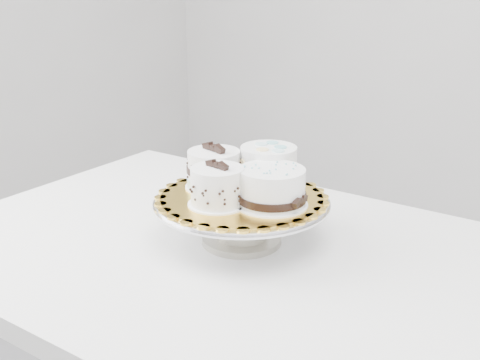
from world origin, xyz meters
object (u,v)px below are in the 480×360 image
Objects in this scene: cake_board at (242,197)px; cake_banded at (214,171)px; cake_dots at (268,166)px; cake_stand at (242,212)px; cake_swirl at (217,187)px; cake_ribbon at (272,189)px; table at (237,288)px.

cake_banded reaches higher than cake_board.
cake_board is 2.32× the size of cake_dots.
cake_stand is 3.09× the size of cake_swirl.
cake_banded is (-0.07, 0.01, 0.04)m from cake_board.
cake_ribbon reaches higher than cake_board.
cake_ribbon is (0.14, -0.01, -0.00)m from cake_banded.
cake_swirl reaches higher than cake_board.
cake_banded is (-0.06, 0.07, 0.00)m from cake_swirl.
cake_board is 2.16× the size of cake_ribbon.
table is 8.70× the size of cake_ribbon.
table is 0.23m from cake_banded.
cake_stand is 2.36× the size of cake_ribbon.
cake_ribbon reaches higher than table.
cake_stand is at bearing 90.00° from cake_board.
cake_stand is at bearing -102.10° from cake_dots.
cake_dots is at bearing 85.61° from cake_board.
cake_ribbon is (0.06, -0.08, -0.01)m from cake_dots.
table is at bearing -162.15° from cake_ribbon.
cake_stand is 0.03m from cake_board.
cake_stand is at bearing 110.74° from table.
cake_banded is 0.85× the size of cake_ribbon.
cake_ribbon is at bearing -1.94° from cake_stand.
cake_ribbon is (0.07, -0.00, 0.06)m from cake_stand.
cake_dots is (0.01, 0.08, 0.04)m from cake_board.
cake_swirl reaches higher than cake_stand.
cake_dots is at bearing 120.61° from cake_ribbon.
cake_ribbon is at bearing -1.94° from cake_board.
cake_board is 0.08m from cake_ribbon.
table is 4.03× the size of cake_board.
cake_board is 2.56× the size of cake_banded.
table is 11.39× the size of cake_swirl.
cake_swirl is at bearing -103.58° from cake_dots.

